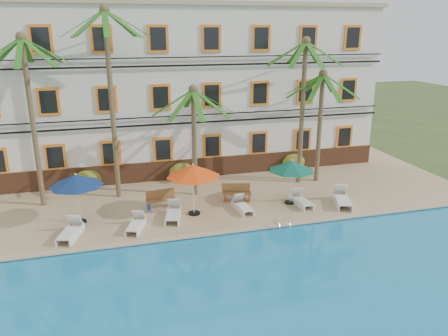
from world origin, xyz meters
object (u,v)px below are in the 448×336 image
object	(u,v)px
palm_a	(30,99)
bench_right	(237,192)
pool_ladder	(282,226)
umbrella_green	(292,166)
bench_left	(161,199)
lounger_c	(173,213)
lounger_f	(342,199)
palm_b	(110,82)
palm_e	(321,110)
umbrella_red	(193,171)
lounger_b	(136,224)
lounger_e	(301,200)
lounger_a	(71,231)
lounger_d	(242,206)
palm_d	(303,92)
palm_c	(194,124)
umbrella_blue	(76,181)

from	to	relation	value
palm_a	bench_right	distance (m)	11.25
bench_right	pool_ladder	xyz separation A→B (m)	(1.08, -3.63, -0.47)
umbrella_green	bench_right	bearing A→B (deg)	157.40
bench_left	lounger_c	bearing A→B (deg)	-75.31
lounger_f	palm_b	bearing A→B (deg)	159.02
palm_e	umbrella_red	xyz separation A→B (m)	(-8.10, -2.95, -2.07)
palm_e	lounger_b	world-z (taller)	palm_e
lounger_e	lounger_c	bearing A→B (deg)	179.43
palm_a	bench_right	size ratio (longest dim) A/B	5.47
lounger_b	umbrella_red	bearing A→B (deg)	18.67
palm_e	pool_ladder	size ratio (longest dim) A/B	8.84
umbrella_green	lounger_e	bearing A→B (deg)	-42.39
lounger_a	lounger_f	bearing A→B (deg)	0.70
palm_e	lounger_a	xyz separation A→B (m)	(-13.83, -3.97, -4.02)
umbrella_green	lounger_a	size ratio (longest dim) A/B	1.24
palm_e	lounger_f	bearing A→B (deg)	-96.71
lounger_a	lounger_f	world-z (taller)	lounger_f
umbrella_red	bench_right	distance (m)	3.31
lounger_b	lounger_a	bearing A→B (deg)	-179.20
umbrella_green	lounger_d	distance (m)	3.27
umbrella_red	lounger_f	distance (m)	7.94
umbrella_red	pool_ladder	xyz separation A→B (m)	(3.64, -2.48, -2.23)
lounger_d	palm_a	bearing A→B (deg)	160.33
palm_a	palm_d	xyz separation A→B (m)	(14.26, -0.27, -0.15)
palm_a	palm_e	bearing A→B (deg)	-1.07
palm_c	palm_e	distance (m)	7.50
palm_d	pool_ladder	distance (m)	8.32
bench_left	palm_e	bearing A→B (deg)	10.08
lounger_a	lounger_e	xyz separation A→B (m)	(11.31, 0.68, -0.02)
palm_a	pool_ladder	xyz separation A→B (m)	(10.93, -5.72, -5.48)
palm_a	lounger_b	world-z (taller)	palm_a
umbrella_blue	lounger_c	size ratio (longest dim) A/B	1.27
palm_e	umbrella_green	bearing A→B (deg)	-135.85
palm_a	palm_b	distance (m)	3.89
palm_a	bench_right	bearing A→B (deg)	-11.98
umbrella_red	lounger_e	size ratio (longest dim) A/B	1.52
palm_a	umbrella_green	distance (m)	13.29
lounger_c	bench_right	size ratio (longest dim) A/B	1.23
lounger_e	palm_d	bearing A→B (deg)	67.44
lounger_a	lounger_d	size ratio (longest dim) A/B	1.14
lounger_d	lounger_e	bearing A→B (deg)	-1.84
palm_a	lounger_d	size ratio (longest dim) A/B	5.07
palm_c	palm_b	bearing A→B (deg)	169.39
lounger_a	pool_ladder	xyz separation A→B (m)	(9.36, -1.46, -0.28)
umbrella_red	lounger_f	world-z (taller)	umbrella_red
palm_b	palm_e	xyz separation A→B (m)	(11.58, -0.46, -1.89)
palm_a	lounger_f	xyz separation A→B (m)	(14.96, -4.09, -5.17)
palm_b	palm_d	bearing A→B (deg)	-2.43
lounger_d	umbrella_red	bearing A→B (deg)	174.49
palm_e	lounger_e	size ratio (longest dim) A/B	3.81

